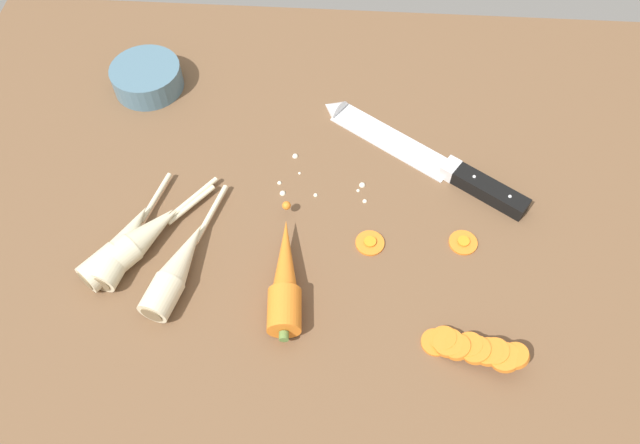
# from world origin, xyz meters

# --- Properties ---
(ground_plane) EXTENTS (1.20, 0.90, 0.04)m
(ground_plane) POSITION_xyz_m (0.00, 0.00, -0.02)
(ground_plane) COLOR brown
(chefs_knife) EXTENTS (0.31, 0.22, 0.04)m
(chefs_knife) POSITION_xyz_m (0.13, 0.12, 0.01)
(chefs_knife) COLOR silver
(chefs_knife) RESTS_ON ground_plane
(whole_carrot) EXTENTS (0.05, 0.20, 0.04)m
(whole_carrot) POSITION_xyz_m (-0.04, -0.11, 0.02)
(whole_carrot) COLOR orange
(whole_carrot) RESTS_ON ground_plane
(parsnip_front) EXTENTS (0.13, 0.16, 0.04)m
(parsnip_front) POSITION_xyz_m (-0.23, -0.06, 0.02)
(parsnip_front) COLOR beige
(parsnip_front) RESTS_ON ground_plane
(parsnip_mid_left) EXTENTS (0.15, 0.19, 0.04)m
(parsnip_mid_left) POSITION_xyz_m (-0.24, -0.07, 0.02)
(parsnip_mid_left) COLOR beige
(parsnip_mid_left) RESTS_ON ground_plane
(parsnip_mid_right) EXTENTS (0.07, 0.19, 0.04)m
(parsnip_mid_right) POSITION_xyz_m (-0.25, -0.07, 0.02)
(parsnip_mid_right) COLOR beige
(parsnip_mid_right) RESTS_ON ground_plane
(parsnip_back) EXTENTS (0.08, 0.21, 0.04)m
(parsnip_back) POSITION_xyz_m (-0.18, -0.10, 0.02)
(parsnip_back) COLOR beige
(parsnip_back) RESTS_ON ground_plane
(carrot_slice_stack) EXTENTS (0.12, 0.06, 0.04)m
(carrot_slice_stack) POSITION_xyz_m (0.19, -0.19, 0.01)
(carrot_slice_stack) COLOR orange
(carrot_slice_stack) RESTS_ON ground_plane
(carrot_slice_stray_near) EXTENTS (0.04, 0.04, 0.01)m
(carrot_slice_stray_near) POSITION_xyz_m (0.07, -0.04, 0.00)
(carrot_slice_stray_near) COLOR orange
(carrot_slice_stray_near) RESTS_ON ground_plane
(carrot_slice_stray_mid) EXTENTS (0.04, 0.04, 0.01)m
(carrot_slice_stray_mid) POSITION_xyz_m (0.19, -0.03, 0.00)
(carrot_slice_stray_mid) COLOR orange
(carrot_slice_stray_mid) RESTS_ON ground_plane
(prep_bowl) EXTENTS (0.11, 0.11, 0.04)m
(prep_bowl) POSITION_xyz_m (-0.29, 0.23, 0.02)
(prep_bowl) COLOR slate
(prep_bowl) RESTS_ON ground_plane
(mince_crumbs) EXTENTS (0.13, 0.08, 0.01)m
(mince_crumbs) POSITION_xyz_m (-0.01, 0.06, 0.00)
(mince_crumbs) COLOR silver
(mince_crumbs) RESTS_ON ground_plane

